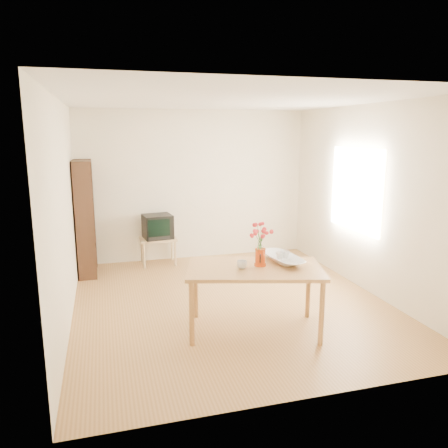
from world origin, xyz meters
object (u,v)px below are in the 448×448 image
object	(u,v)px
table	(255,274)
bowl	(283,244)
television	(157,226)
pitcher	(260,258)
mug	(242,265)

from	to	relation	value
table	bowl	size ratio (longest dim) A/B	3.60
table	television	distance (m)	2.96
pitcher	bowl	bearing A→B (deg)	34.76
mug	television	bearing A→B (deg)	-72.08
table	television	bearing A→B (deg)	119.41
table	television	size ratio (longest dim) A/B	3.24
pitcher	television	xyz separation A→B (m)	(-0.80, 2.83, -0.18)
pitcher	bowl	xyz separation A→B (m)	(0.30, 0.08, 0.13)
bowl	television	distance (m)	2.99
table	bowl	world-z (taller)	bowl
pitcher	television	distance (m)	2.95
mug	television	size ratio (longest dim) A/B	0.23
bowl	television	bearing A→B (deg)	111.82
bowl	table	bearing A→B (deg)	-163.45
pitcher	mug	size ratio (longest dim) A/B	1.78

